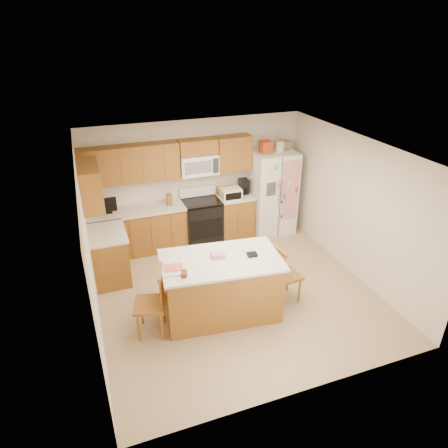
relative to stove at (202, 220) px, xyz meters
name	(u,v)px	position (x,y,z in m)	size (l,w,h in m)	color
ground	(235,291)	(0.00, -1.94, -0.47)	(4.50, 4.50, 0.00)	#9F8465
room_shell	(236,216)	(0.00, -1.94, 0.97)	(4.60, 4.60, 2.52)	beige
cabinetry	(155,210)	(-0.98, -0.15, 0.44)	(3.36, 1.56, 2.15)	brown
stove	(202,220)	(0.00, 0.00, 0.00)	(0.76, 0.65, 1.13)	black
refrigerator	(272,192)	(1.57, -0.06, 0.45)	(0.90, 0.79, 2.04)	white
island	(221,286)	(-0.42, -2.37, 0.02)	(1.91, 1.23, 1.08)	brown
windsor_chair_left	(152,304)	(-1.51, -2.46, 0.04)	(0.56, 0.57, 1.08)	brown
windsor_chair_back	(215,268)	(-0.31, -1.81, -0.02)	(0.52, 0.51, 0.97)	brown
windsor_chair_right	(285,275)	(0.68, -2.41, 0.00)	(0.45, 0.47, 1.00)	brown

